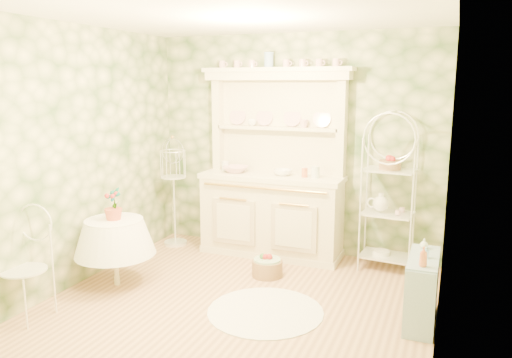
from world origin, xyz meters
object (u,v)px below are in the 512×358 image
at_px(round_table, 116,252).
at_px(floor_basket, 267,266).
at_px(cafe_chair, 24,270).
at_px(kitchen_dresser, 272,164).
at_px(birdcage_stand, 174,192).
at_px(bakers_rack, 389,191).
at_px(side_shelf, 422,293).

distance_m(round_table, floor_basket, 1.64).
bearing_deg(cafe_chair, kitchen_dresser, 49.90).
bearing_deg(birdcage_stand, bakers_rack, 3.05).
bearing_deg(bakers_rack, floor_basket, -142.40).
height_order(kitchen_dresser, bakers_rack, kitchen_dresser).
bearing_deg(bakers_rack, cafe_chair, -133.44).
height_order(birdcage_stand, floor_basket, birdcage_stand).
xyz_separation_m(side_shelf, round_table, (-3.05, -0.30, 0.08)).
bearing_deg(round_table, kitchen_dresser, 52.27).
distance_m(kitchen_dresser, floor_basket, 1.27).
relative_size(kitchen_dresser, bakers_rack, 1.26).
bearing_deg(kitchen_dresser, bakers_rack, 0.88).
xyz_separation_m(kitchen_dresser, side_shelf, (1.86, -1.23, -0.86)).
bearing_deg(side_shelf, kitchen_dresser, 152.75).
bearing_deg(side_shelf, cafe_chair, -153.66).
bearing_deg(side_shelf, bakers_rack, 116.89).
bearing_deg(floor_basket, bakers_rack, 31.89).
bearing_deg(bakers_rack, side_shelf, -63.59).
height_order(kitchen_dresser, cafe_chair, kitchen_dresser).
relative_size(kitchen_dresser, birdcage_stand, 1.60).
relative_size(bakers_rack, side_shelf, 2.77).
bearing_deg(cafe_chair, floor_basket, 36.85).
distance_m(bakers_rack, floor_basket, 1.60).
relative_size(cafe_chair, floor_basket, 2.60).
bearing_deg(cafe_chair, birdcage_stand, 76.90).
relative_size(bakers_rack, floor_basket, 5.24).
height_order(round_table, cafe_chair, cafe_chair).
distance_m(round_table, birdcage_stand, 1.46).
bearing_deg(side_shelf, round_table, -168.19).
xyz_separation_m(kitchen_dresser, cafe_chair, (-1.47, -2.46, -0.69)).
distance_m(kitchen_dresser, cafe_chair, 2.95).
height_order(kitchen_dresser, birdcage_stand, kitchen_dresser).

